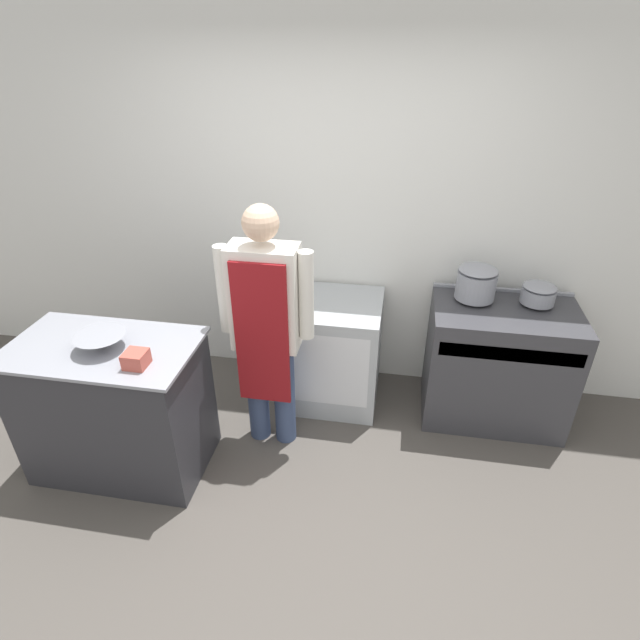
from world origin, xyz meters
name	(u,v)px	position (x,y,z in m)	size (l,w,h in m)	color
ground_plane	(285,546)	(0.00, 0.00, 0.00)	(14.00, 14.00, 0.00)	#4C4742
wall_back	(335,211)	(0.00, 1.73, 1.35)	(8.00, 0.05, 2.70)	white
prep_counter	(117,407)	(-1.16, 0.45, 0.45)	(1.09, 0.63, 0.90)	#2D2D33
stove	(497,364)	(1.22, 1.35, 0.43)	(0.96, 0.60, 0.88)	#38383D
fridge_unit	(333,351)	(0.06, 1.36, 0.40)	(0.68, 0.64, 0.81)	#A8ADB2
person_cook	(266,321)	(-0.28, 0.84, 0.93)	(0.59, 0.24, 1.65)	#38476B
mixing_bowl	(101,342)	(-1.13, 0.43, 0.94)	(0.29, 0.29, 0.09)	gray
plastic_tub	(136,359)	(-0.86, 0.31, 0.94)	(0.12, 0.12, 0.09)	#B24C3F
stock_pot	(476,282)	(1.01, 1.46, 1.00)	(0.26, 0.26, 0.23)	gray
sauce_pot	(539,293)	(1.41, 1.46, 0.95)	(0.22, 0.22, 0.13)	gray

